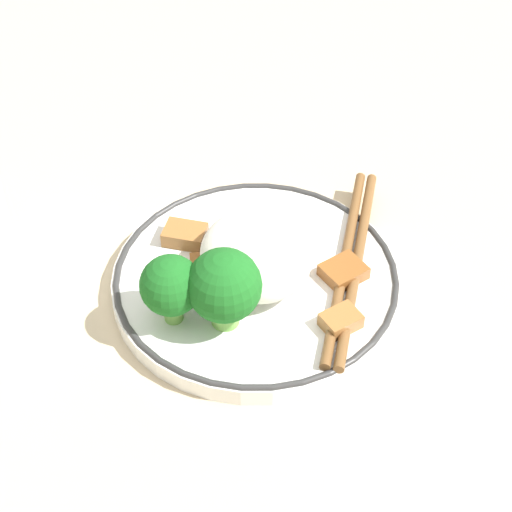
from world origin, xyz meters
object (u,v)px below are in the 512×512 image
plate (256,280)px  chopsticks (351,262)px  broccoli_back_left (171,286)px  broccoli_back_center (224,287)px

plate → chopsticks: 0.07m
broccoli_back_left → chopsticks: broccoli_back_left is taller
plate → chopsticks: chopsticks is taller
broccoli_back_left → plate: bearing=109.0°
plate → broccoli_back_left: (0.02, -0.07, 0.04)m
broccoli_back_center → chopsticks: bearing=103.7°
plate → broccoli_back_center: 0.06m
chopsticks → broccoli_back_left: bearing=-85.1°
broccoli_back_left → broccoli_back_center: bearing=68.3°
plate → broccoli_back_center: size_ratio=3.41×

